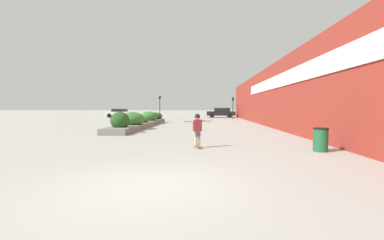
{
  "coord_description": "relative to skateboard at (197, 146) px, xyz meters",
  "views": [
    {
      "loc": [
        1.22,
        -5.37,
        1.7
      ],
      "look_at": [
        0.37,
        11.41,
        0.88
      ],
      "focal_mm": 24.0,
      "sensor_mm": 36.0,
      "label": 1
    }
  ],
  "objects": [
    {
      "name": "car_center_right",
      "position": [
        -14.11,
        31.61,
        0.72
      ],
      "size": [
        4.08,
        2.04,
        1.47
      ],
      "rotation": [
        0.0,
        0.0,
        1.57
      ],
      "color": "silver",
      "rests_on": "ground_plane"
    },
    {
      "name": "traffic_light_right",
      "position": [
        4.36,
        26.73,
        2.12
      ],
      "size": [
        0.28,
        0.3,
        3.18
      ],
      "color": "black",
      "rests_on": "ground_plane"
    },
    {
      "name": "skateboard",
      "position": [
        0.0,
        0.0,
        0.0
      ],
      "size": [
        0.44,
        0.72,
        0.09
      ],
      "rotation": [
        0.0,
        0.0,
        0.37
      ],
      "color": "olive",
      "rests_on": "ground_plane"
    },
    {
      "name": "trash_bin",
      "position": [
        4.77,
        -0.64,
        0.39
      ],
      "size": [
        0.56,
        0.56,
        0.91
      ],
      "color": "#1E5B33",
      "rests_on": "ground_plane"
    },
    {
      "name": "traffic_light_left",
      "position": [
        -6.34,
        26.82,
        2.26
      ],
      "size": [
        0.28,
        0.3,
        3.41
      ],
      "color": "black",
      "rests_on": "ground_plane"
    },
    {
      "name": "skateboarder",
      "position": [
        0.0,
        0.0,
        0.84
      ],
      "size": [
        1.2,
        0.53,
        1.35
      ],
      "rotation": [
        0.0,
        0.0,
        0.37
      ],
      "color": "tan",
      "rests_on": "skateboard"
    },
    {
      "name": "car_leftmost",
      "position": [
        12.44,
        32.06,
        0.72
      ],
      "size": [
        4.17,
        1.94,
        1.47
      ],
      "rotation": [
        0.0,
        0.0,
        1.57
      ],
      "color": "silver",
      "rests_on": "ground_plane"
    },
    {
      "name": "planter_box",
      "position": [
        -5.31,
        12.03,
        0.44
      ],
      "size": [
        1.84,
        15.03,
        1.41
      ],
      "color": "slate",
      "rests_on": "ground_plane"
    },
    {
      "name": "ground_plane",
      "position": [
        -0.91,
        -5.34,
        -0.07
      ],
      "size": [
        300.0,
        300.0,
        0.0
      ],
      "primitive_type": "plane",
      "color": "#A3A099"
    },
    {
      "name": "car_center_left",
      "position": [
        3.02,
        32.63,
        0.78
      ],
      "size": [
        4.73,
        1.99,
        1.62
      ],
      "rotation": [
        0.0,
        0.0,
        1.57
      ],
      "color": "black",
      "rests_on": "ground_plane"
    },
    {
      "name": "building_wall_right",
      "position": [
        6.14,
        14.04,
        2.58
      ],
      "size": [
        0.67,
        43.3,
        5.27
      ],
      "color": "maroon",
      "rests_on": "ground_plane"
    }
  ]
}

